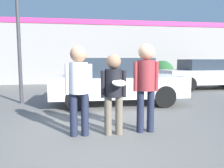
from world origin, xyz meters
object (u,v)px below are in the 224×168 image
(person_left, at_px, (79,82))
(street_lamp, at_px, (24,5))
(person_middle_with_frisbee, at_px, (114,88))
(shrub, at_px, (162,72))
(parked_car_far, at_px, (207,74))
(person_right, at_px, (146,79))
(parked_car_near, at_px, (117,81))

(person_left, xyz_separation_m, street_lamp, (-1.78, 3.60, 2.23))
(street_lamp, bearing_deg, person_middle_with_frisbee, -56.00)
(shrub, bearing_deg, parked_car_far, -61.68)
(person_right, relative_size, street_lamp, 0.34)
(person_middle_with_frisbee, xyz_separation_m, shrub, (4.49, 8.82, -0.22))
(person_middle_with_frisbee, distance_m, street_lamp, 4.98)
(person_left, height_order, person_middle_with_frisbee, person_left)
(person_left, height_order, parked_car_far, person_left)
(person_left, distance_m, person_right, 1.36)
(person_right, xyz_separation_m, shrub, (3.82, 8.76, -0.37))
(parked_car_far, distance_m, shrub, 2.96)
(person_right, xyz_separation_m, parked_car_near, (-0.08, 2.99, -0.32))
(person_middle_with_frisbee, bearing_deg, parked_car_near, 78.92)
(person_right, bearing_deg, person_left, -178.84)
(parked_car_near, distance_m, shrub, 6.97)
(parked_car_far, relative_size, street_lamp, 0.87)
(parked_car_near, distance_m, street_lamp, 4.00)
(person_middle_with_frisbee, xyz_separation_m, parked_car_near, (0.60, 3.05, -0.16))
(person_middle_with_frisbee, distance_m, shrub, 9.90)
(person_middle_with_frisbee, xyz_separation_m, parked_car_far, (5.90, 6.22, -0.17))
(person_left, xyz_separation_m, parked_car_far, (6.57, 6.19, -0.28))
(person_left, xyz_separation_m, person_right, (1.35, 0.03, 0.04))
(person_middle_with_frisbee, relative_size, parked_car_near, 0.37)
(parked_car_far, xyz_separation_m, shrub, (-1.40, 2.60, -0.05))
(parked_car_near, height_order, parked_car_far, parked_car_near)
(person_right, distance_m, parked_car_near, 3.00)
(person_left, distance_m, street_lamp, 4.60)
(street_lamp, xyz_separation_m, shrub, (6.95, 5.19, -2.57))
(parked_car_near, height_order, shrub, parked_car_near)
(person_middle_with_frisbee, bearing_deg, parked_car_far, 46.54)
(person_left, height_order, person_right, person_right)
(parked_car_near, xyz_separation_m, parked_car_far, (5.30, 3.18, -0.00))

